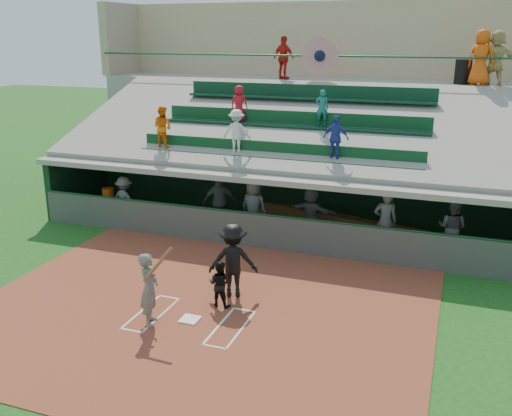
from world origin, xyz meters
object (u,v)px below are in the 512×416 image
(catcher, at_px, (220,284))
(white_table, at_px, (107,209))
(water_cooler, at_px, (108,194))
(home_plate, at_px, (190,319))
(trash_bin, at_px, (463,72))
(batter_at_plate, at_px, (149,289))

(catcher, distance_m, white_table, 8.24)
(water_cooler, bearing_deg, catcher, -37.49)
(home_plate, relative_size, white_table, 0.53)
(home_plate, relative_size, trash_bin, 0.47)
(water_cooler, bearing_deg, home_plate, -43.96)
(catcher, distance_m, trash_bin, 13.59)
(batter_at_plate, xyz_separation_m, water_cooler, (-5.37, 6.37, 0.05))
(white_table, bearing_deg, trash_bin, 50.86)
(batter_at_plate, bearing_deg, white_table, 130.64)
(catcher, height_order, water_cooler, catcher)
(batter_at_plate, xyz_separation_m, trash_bin, (6.16, 13.19, 4.16))
(batter_at_plate, xyz_separation_m, white_table, (-5.43, 6.33, -0.50))
(batter_at_plate, height_order, water_cooler, batter_at_plate)
(water_cooler, relative_size, trash_bin, 0.44)
(white_table, relative_size, water_cooler, 1.98)
(batter_at_plate, height_order, catcher, batter_at_plate)
(water_cooler, height_order, trash_bin, trash_bin)
(home_plate, height_order, white_table, white_table)
(catcher, bearing_deg, white_table, -35.40)
(home_plate, bearing_deg, white_table, 136.52)
(white_table, xyz_separation_m, water_cooler, (0.06, 0.05, 0.56))
(white_table, distance_m, water_cooler, 0.56)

